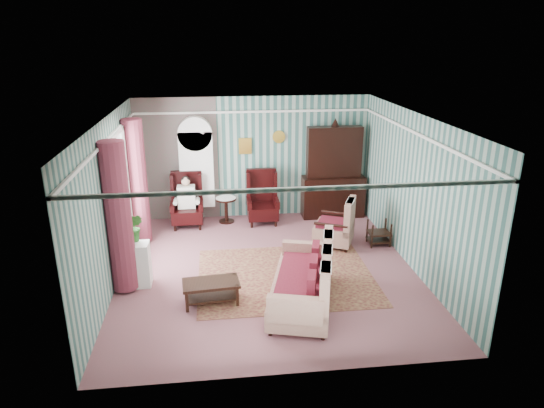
{
  "coord_description": "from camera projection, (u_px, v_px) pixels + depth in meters",
  "views": [
    {
      "loc": [
        -0.9,
        -8.23,
        4.25
      ],
      "look_at": [
        0.15,
        0.6,
        1.12
      ],
      "focal_mm": 32.0,
      "sensor_mm": 36.0,
      "label": 1
    }
  ],
  "objects": [
    {
      "name": "plant_stand",
      "position": [
        134.0,
        265.0,
        8.54
      ],
      "size": [
        0.55,
        0.35,
        0.8
      ],
      "primitive_type": "cube",
      "color": "silver",
      "rests_on": "floor"
    },
    {
      "name": "potted_plant_c",
      "position": [
        128.0,
        232.0,
        8.39
      ],
      "size": [
        0.3,
        0.3,
        0.4
      ],
      "primitive_type": "imported",
      "rotation": [
        0.0,
        0.0,
        -0.41
      ],
      "color": "#1C561A",
      "rests_on": "plant_stand"
    },
    {
      "name": "floor",
      "position": [
        268.0,
        270.0,
        9.22
      ],
      "size": [
        6.0,
        6.0,
        0.0
      ],
      "primitive_type": "plane",
      "color": "#884F52",
      "rests_on": "ground"
    },
    {
      "name": "potted_plant_a",
      "position": [
        126.0,
        235.0,
        8.24
      ],
      "size": [
        0.44,
        0.41,
        0.42
      ],
      "primitive_type": "imported",
      "rotation": [
        0.0,
        0.0,
        -0.24
      ],
      "color": "#164719",
      "rests_on": "plant_stand"
    },
    {
      "name": "sofa",
      "position": [
        302.0,
        280.0,
        7.89
      ],
      "size": [
        1.42,
        2.26,
        0.9
      ],
      "primitive_type": "cube",
      "rotation": [
        0.0,
        0.0,
        1.31
      ],
      "color": "beige",
      "rests_on": "floor"
    },
    {
      "name": "dresser_hutch",
      "position": [
        334.0,
        169.0,
        11.59
      ],
      "size": [
        1.5,
        0.56,
        2.36
      ],
      "primitive_type": "cube",
      "color": "black",
      "rests_on": "floor"
    },
    {
      "name": "room_shell",
      "position": [
        232.0,
        167.0,
        8.65
      ],
      "size": [
        5.53,
        6.02,
        2.91
      ],
      "color": "#36635C",
      "rests_on": "ground"
    },
    {
      "name": "round_side_table",
      "position": [
        226.0,
        210.0,
        11.48
      ],
      "size": [
        0.5,
        0.5,
        0.6
      ],
      "primitive_type": "cylinder",
      "color": "black",
      "rests_on": "floor"
    },
    {
      "name": "nest_table",
      "position": [
        379.0,
        233.0,
        10.25
      ],
      "size": [
        0.45,
        0.38,
        0.54
      ],
      "primitive_type": "cube",
      "color": "black",
      "rests_on": "floor"
    },
    {
      "name": "floral_armchair",
      "position": [
        334.0,
        222.0,
        10.16
      ],
      "size": [
        1.12,
        1.13,
        1.04
      ],
      "primitive_type": "cube",
      "rotation": [
        0.0,
        0.0,
        1.15
      ],
      "color": "beige",
      "rests_on": "floor"
    },
    {
      "name": "rug",
      "position": [
        286.0,
        276.0,
        8.97
      ],
      "size": [
        3.2,
        2.6,
        0.01
      ],
      "primitive_type": "cube",
      "color": "#49181E",
      "rests_on": "floor"
    },
    {
      "name": "bookcase",
      "position": [
        197.0,
        175.0,
        11.36
      ],
      "size": [
        0.8,
        0.28,
        2.24
      ],
      "primitive_type": "cube",
      "color": "white",
      "rests_on": "floor"
    },
    {
      "name": "seated_woman",
      "position": [
        187.0,
        202.0,
        11.14
      ],
      "size": [
        0.44,
        0.4,
        1.18
      ],
      "primitive_type": null,
      "color": "beige",
      "rests_on": "floor"
    },
    {
      "name": "potted_plant_b",
      "position": [
        135.0,
        228.0,
        8.43
      ],
      "size": [
        0.33,
        0.3,
        0.52
      ],
      "primitive_type": "imported",
      "rotation": [
        0.0,
        0.0,
        -0.27
      ],
      "color": "#254C18",
      "rests_on": "plant_stand"
    },
    {
      "name": "coffee_table",
      "position": [
        211.0,
        292.0,
        8.03
      ],
      "size": [
        0.97,
        0.57,
        0.39
      ],
      "primitive_type": "cube",
      "rotation": [
        0.0,
        0.0,
        0.09
      ],
      "color": "black",
      "rests_on": "floor"
    },
    {
      "name": "wingback_right",
      "position": [
        262.0,
        198.0,
        11.32
      ],
      "size": [
        0.76,
        0.8,
        1.25
      ],
      "primitive_type": "cube",
      "color": "black",
      "rests_on": "floor"
    },
    {
      "name": "wingback_left",
      "position": [
        187.0,
        201.0,
        11.13
      ],
      "size": [
        0.76,
        0.8,
        1.25
      ],
      "primitive_type": "cube",
      "color": "black",
      "rests_on": "floor"
    }
  ]
}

